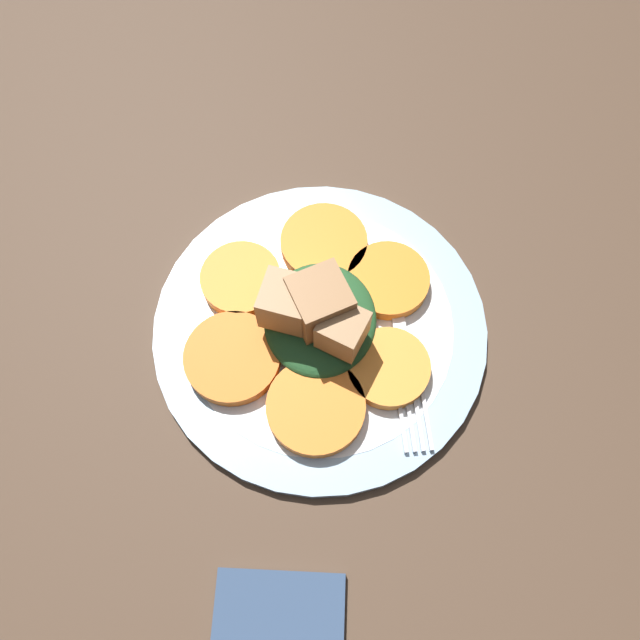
{
  "coord_description": "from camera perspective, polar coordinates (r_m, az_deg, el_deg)",
  "views": [
    {
      "loc": [
        -20.84,
        -0.95,
        52.15
      ],
      "look_at": [
        0.0,
        0.0,
        4.1
      ],
      "focal_mm": 35.0,
      "sensor_mm": 36.0,
      "label": 1
    }
  ],
  "objects": [
    {
      "name": "table_slab",
      "position": [
        0.55,
        0.0,
        -1.28
      ],
      "size": [
        120.0,
        120.0,
        2.0
      ],
      "primitive_type": "cube",
      "color": "#4C3828",
      "rests_on": "ground"
    },
    {
      "name": "plate",
      "position": [
        0.54,
        0.0,
        -0.67
      ],
      "size": [
        28.63,
        28.63,
        1.05
      ],
      "color": "#99B7D1",
      "rests_on": "table_slab"
    },
    {
      "name": "carrot_slice_0",
      "position": [
        0.52,
        -8.0,
        -3.45
      ],
      "size": [
        7.99,
        7.99,
        1.25
      ],
      "primitive_type": "cylinder",
      "color": "orange",
      "rests_on": "plate"
    },
    {
      "name": "carrot_slice_1",
      "position": [
        0.5,
        0.15,
        -7.99
      ],
      "size": [
        7.96,
        7.96,
        1.25
      ],
      "primitive_type": "cylinder",
      "color": "orange",
      "rests_on": "plate"
    },
    {
      "name": "carrot_slice_2",
      "position": [
        0.52,
        6.27,
        -4.38
      ],
      "size": [
        6.82,
        6.82,
        1.25
      ],
      "primitive_type": "cylinder",
      "color": "orange",
      "rests_on": "plate"
    },
    {
      "name": "carrot_slice_3",
      "position": [
        0.55,
        6.24,
        3.64
      ],
      "size": [
        7.15,
        7.15,
        1.25
      ],
      "primitive_type": "cylinder",
      "color": "orange",
      "rests_on": "plate"
    },
    {
      "name": "carrot_slice_4",
      "position": [
        0.56,
        0.38,
        7.03
      ],
      "size": [
        7.76,
        7.76,
        1.25
      ],
      "primitive_type": "cylinder",
      "color": "orange",
      "rests_on": "plate"
    },
    {
      "name": "carrot_slice_5",
      "position": [
        0.55,
        -7.25,
        3.72
      ],
      "size": [
        7.01,
        7.01,
        1.25
      ],
      "primitive_type": "cylinder",
      "color": "orange",
      "rests_on": "plate"
    },
    {
      "name": "center_pile",
      "position": [
        0.51,
        -0.2,
        0.45
      ],
      "size": [
        10.53,
        9.72,
        6.72
      ],
      "color": "#235128",
      "rests_on": "plate"
    },
    {
      "name": "fork",
      "position": [
        0.53,
        7.46,
        -1.84
      ],
      "size": [
        19.95,
        4.48,
        0.4
      ],
      "rotation": [
        0.0,
        0.0,
        0.14
      ],
      "color": "silver",
      "rests_on": "plate"
    }
  ]
}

